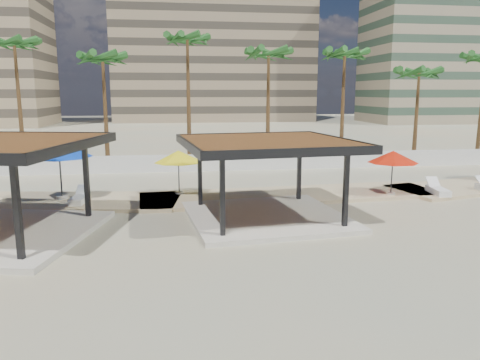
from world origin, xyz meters
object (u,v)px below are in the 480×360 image
object	(u,v)px
pavilion_central	(267,172)
lounger_a	(80,199)
lounger_b	(438,190)
umbrella_c	(393,157)

from	to	relation	value
pavilion_central	lounger_a	size ratio (longest dim) A/B	3.97
lounger_b	umbrella_c	bearing A→B (deg)	94.34
pavilion_central	lounger_a	distance (m)	9.57
lounger_a	lounger_b	size ratio (longest dim) A/B	0.93
pavilion_central	umbrella_c	bearing A→B (deg)	17.19
pavilion_central	lounger_a	world-z (taller)	pavilion_central
umbrella_c	lounger_b	size ratio (longest dim) A/B	1.61
pavilion_central	lounger_a	bearing A→B (deg)	150.60
pavilion_central	lounger_b	world-z (taller)	pavilion_central
umbrella_c	lounger_b	xyz separation A→B (m)	(2.57, -0.17, -1.82)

